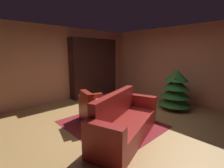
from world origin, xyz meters
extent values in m
plane|color=#B3864C|center=(0.00, 0.00, 0.00)|extent=(6.83, 6.83, 0.00)
cube|color=tan|center=(0.00, 2.88, 1.32)|extent=(5.73, 0.06, 2.65)
cube|color=tan|center=(-2.84, 0.00, 1.32)|extent=(0.06, 5.81, 2.65)
cube|color=maroon|center=(-0.10, -0.18, 0.00)|extent=(2.24, 1.96, 0.01)
cube|color=black|center=(-2.46, 1.20, 1.14)|extent=(0.03, 2.08, 2.29)
cube|color=black|center=(-2.61, 2.23, 1.14)|extent=(0.34, 0.03, 2.29)
cube|color=black|center=(-2.61, 0.17, 1.14)|extent=(0.34, 0.03, 2.29)
cube|color=black|center=(-2.61, 1.20, 0.01)|extent=(0.32, 2.03, 0.03)
cube|color=black|center=(-2.61, 1.20, 0.39)|extent=(0.32, 2.03, 0.03)
cube|color=black|center=(-2.61, 1.20, 0.77)|extent=(0.32, 2.03, 0.02)
cube|color=black|center=(-2.61, 1.20, 1.14)|extent=(0.32, 2.03, 0.02)
cube|color=black|center=(-2.61, 1.20, 1.52)|extent=(0.32, 2.03, 0.02)
cube|color=black|center=(-2.61, 1.20, 1.90)|extent=(0.32, 2.03, 0.02)
cube|color=black|center=(-2.61, 1.20, 2.27)|extent=(0.32, 2.03, 0.03)
cube|color=black|center=(-2.74, 1.20, 0.70)|extent=(0.05, 0.97, 0.60)
cube|color=black|center=(-2.72, 1.20, 0.70)|extent=(0.03, 1.00, 0.63)
cube|color=orange|center=(-2.70, 2.16, 0.15)|extent=(0.16, 0.05, 0.24)
cube|color=navy|center=(-2.67, 2.11, 0.15)|extent=(0.22, 0.05, 0.25)
cube|color=#B4352B|center=(-2.66, 2.05, 0.14)|extent=(0.23, 0.04, 0.24)
cube|color=#482832|center=(-2.69, 2.01, 0.18)|extent=(0.18, 0.03, 0.30)
cube|color=#462C2B|center=(-2.70, 1.97, 0.14)|extent=(0.16, 0.04, 0.23)
cube|color=#8C428C|center=(-2.69, 1.93, 0.14)|extent=(0.16, 0.03, 0.24)
cube|color=gold|center=(-2.69, 1.89, 0.14)|extent=(0.18, 0.04, 0.24)
cube|color=#B4B291|center=(-2.69, 1.85, 0.13)|extent=(0.18, 0.03, 0.22)
cube|color=red|center=(-2.68, 1.81, 0.14)|extent=(0.20, 0.04, 0.23)
cube|color=#216E84|center=(-2.67, 2.15, 1.29)|extent=(0.22, 0.04, 0.26)
cube|color=#4A4216|center=(-2.67, 2.11, 1.26)|extent=(0.21, 0.04, 0.20)
cube|color=#93508A|center=(-2.66, 2.06, 1.30)|extent=(0.23, 0.05, 0.29)
cube|color=#B79A9A|center=(-2.69, 2.00, 1.30)|extent=(0.18, 0.04, 0.28)
cube|color=#403518|center=(-2.70, 1.96, 1.28)|extent=(0.16, 0.03, 0.25)
cube|color=gold|center=(-2.67, 2.18, 1.66)|extent=(0.21, 0.03, 0.26)
cube|color=gold|center=(-2.65, 2.13, 1.69)|extent=(0.25, 0.04, 0.32)
cube|color=orange|center=(-2.69, 2.09, 1.67)|extent=(0.18, 0.05, 0.28)
cube|color=#954DA4|center=(-2.67, 2.03, 1.65)|extent=(0.21, 0.04, 0.24)
cube|color=#0D6D7D|center=(-2.66, 1.98, 1.67)|extent=(0.23, 0.04, 0.27)
cube|color=#4F3B1F|center=(-2.69, 1.93, 1.69)|extent=(0.16, 0.03, 0.31)
cube|color=tan|center=(-2.66, 1.88, 1.63)|extent=(0.23, 0.05, 0.20)
cube|color=#B52B30|center=(-2.66, 1.84, 1.64)|extent=(0.23, 0.03, 0.22)
cube|color=orange|center=(-2.66, 2.19, 2.07)|extent=(0.24, 0.03, 0.32)
cube|color=orange|center=(-2.67, 2.15, 2.07)|extent=(0.21, 0.03, 0.32)
cube|color=purple|center=(-2.70, 2.10, 2.03)|extent=(0.16, 0.04, 0.24)
cube|color=#0F8083|center=(-2.65, 2.05, 2.04)|extent=(0.25, 0.05, 0.26)
cube|color=#BCA2A1|center=(-2.68, 2.00, 2.05)|extent=(0.19, 0.03, 0.28)
cube|color=#B5A9A1|center=(-2.65, 1.96, 2.03)|extent=(0.26, 0.04, 0.25)
cube|color=navy|center=(-2.66, 1.90, 2.02)|extent=(0.23, 0.04, 0.23)
cube|color=maroon|center=(-0.49, -0.34, 0.20)|extent=(0.75, 0.79, 0.41)
cube|color=maroon|center=(-0.56, -0.59, 0.61)|extent=(0.62, 0.29, 0.41)
cube|color=maroon|center=(-0.13, -0.43, 0.31)|extent=(0.32, 0.68, 0.63)
cube|color=maroon|center=(-0.86, -0.24, 0.31)|extent=(0.32, 0.68, 0.63)
ellipsoid|color=beige|center=(-0.51, -0.27, 0.50)|extent=(0.32, 0.25, 0.18)
sphere|color=beige|center=(-0.47, -0.15, 0.55)|extent=(0.13, 0.13, 0.13)
cube|color=maroon|center=(0.58, -0.37, 0.19)|extent=(1.23, 1.84, 0.39)
cube|color=maroon|center=(0.31, -0.46, 0.66)|extent=(0.69, 1.66, 0.54)
cube|color=maroon|center=(0.88, -1.26, 0.34)|extent=(0.74, 0.40, 0.68)
cube|color=maroon|center=(0.28, 0.52, 0.34)|extent=(0.74, 0.40, 0.68)
cylinder|color=black|center=(0.10, -0.24, 0.20)|extent=(0.04, 0.04, 0.40)
cylinder|color=black|center=(-0.18, -0.06, 0.20)|extent=(0.04, 0.04, 0.40)
cylinder|color=black|center=(-0.20, -0.40, 0.20)|extent=(0.04, 0.04, 0.40)
cylinder|color=silver|center=(-0.09, -0.24, 0.41)|extent=(0.72, 0.72, 0.02)
cube|color=#B52832|center=(-0.05, -0.18, 0.44)|extent=(0.22, 0.14, 0.03)
cube|color=#E1C94B|center=(-0.05, -0.17, 0.46)|extent=(0.16, 0.13, 0.02)
cube|color=gray|center=(-0.05, -0.17, 0.48)|extent=(0.18, 0.16, 0.02)
cylinder|color=#532F1D|center=(-0.02, -0.42, 0.54)|extent=(0.06, 0.06, 0.22)
cylinder|color=#532F1D|center=(-0.02, -0.42, 0.69)|extent=(0.03, 0.03, 0.08)
cylinder|color=brown|center=(0.46, 2.00, 0.07)|extent=(0.08, 0.08, 0.15)
cone|color=#266829|center=(0.46, 2.00, 0.32)|extent=(0.97, 0.97, 0.34)
cone|color=#266829|center=(0.46, 2.00, 0.57)|extent=(0.88, 0.88, 0.34)
cone|color=#266829|center=(0.46, 2.00, 0.82)|extent=(0.78, 0.78, 0.34)
cone|color=#266829|center=(0.46, 2.00, 1.07)|extent=(0.69, 0.69, 0.34)
sphere|color=yellow|center=(0.18, 2.23, 0.60)|extent=(0.05, 0.05, 0.05)
sphere|color=yellow|center=(0.76, 2.08, 0.88)|extent=(0.06, 0.06, 0.06)
sphere|color=yellow|center=(0.10, 1.98, 0.49)|extent=(0.07, 0.07, 0.07)
sphere|color=red|center=(0.54, 1.74, 1.03)|extent=(0.06, 0.06, 0.06)
camera|label=1|loc=(2.61, -2.70, 1.74)|focal=25.56mm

